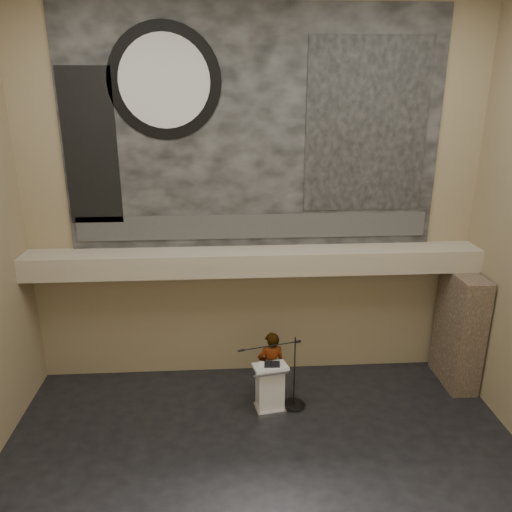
{
  "coord_description": "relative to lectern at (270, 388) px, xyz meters",
  "views": [
    {
      "loc": [
        -0.64,
        -6.77,
        6.59
      ],
      "look_at": [
        0.0,
        3.2,
        3.2
      ],
      "focal_mm": 35.0,
      "sensor_mm": 36.0,
      "label": 1
    }
  ],
  "objects": [
    {
      "name": "floor",
      "position": [
        -0.24,
        -2.29,
        -0.55
      ],
      "size": [
        10.0,
        10.0,
        0.0
      ],
      "primitive_type": "plane",
      "color": "black",
      "rests_on": "ground"
    },
    {
      "name": "wall_back",
      "position": [
        -0.24,
        1.71,
        3.7
      ],
      "size": [
        10.0,
        0.02,
        8.5
      ],
      "primitive_type": "cube",
      "color": "#8B7A58",
      "rests_on": "floor"
    },
    {
      "name": "wall_front",
      "position": [
        -0.24,
        -6.29,
        3.7
      ],
      "size": [
        10.0,
        0.02,
        8.5
      ],
      "primitive_type": "cube",
      "color": "#8B7A58",
      "rests_on": "floor"
    },
    {
      "name": "soffit",
      "position": [
        -0.24,
        1.31,
        2.4
      ],
      "size": [
        10.0,
        0.8,
        0.5
      ],
      "primitive_type": "cube",
      "color": "gray",
      "rests_on": "wall_back"
    },
    {
      "name": "sprinkler_left",
      "position": [
        -1.84,
        1.26,
        2.12
      ],
      "size": [
        0.04,
        0.04,
        0.06
      ],
      "primitive_type": "cylinder",
      "color": "#B2893D",
      "rests_on": "soffit"
    },
    {
      "name": "sprinkler_right",
      "position": [
        1.66,
        1.26,
        2.12
      ],
      "size": [
        0.04,
        0.04,
        0.06
      ],
      "primitive_type": "cylinder",
      "color": "#B2893D",
      "rests_on": "soffit"
    },
    {
      "name": "banner",
      "position": [
        -0.24,
        1.68,
        5.15
      ],
      "size": [
        8.0,
        0.05,
        5.0
      ],
      "primitive_type": "cube",
      "color": "black",
      "rests_on": "wall_back"
    },
    {
      "name": "banner_text_strip",
      "position": [
        -0.24,
        1.64,
        3.1
      ],
      "size": [
        7.76,
        0.02,
        0.55
      ],
      "primitive_type": "cube",
      "color": "#303030",
      "rests_on": "banner"
    },
    {
      "name": "banner_clock_rim",
      "position": [
        -2.04,
        1.64,
        6.15
      ],
      "size": [
        2.3,
        0.02,
        2.3
      ],
      "primitive_type": "cylinder",
      "rotation": [
        1.57,
        0.0,
        0.0
      ],
      "color": "black",
      "rests_on": "banner"
    },
    {
      "name": "banner_clock_face",
      "position": [
        -2.04,
        1.62,
        6.15
      ],
      "size": [
        1.84,
        0.02,
        1.84
      ],
      "primitive_type": "cylinder",
      "rotation": [
        1.57,
        0.0,
        0.0
      ],
      "color": "silver",
      "rests_on": "banner"
    },
    {
      "name": "banner_building_print",
      "position": [
        2.16,
        1.64,
        5.25
      ],
      "size": [
        2.6,
        0.02,
        3.6
      ],
      "primitive_type": "cube",
      "color": "black",
      "rests_on": "banner"
    },
    {
      "name": "banner_brick_print",
      "position": [
        -3.64,
        1.64,
        4.85
      ],
      "size": [
        1.1,
        0.02,
        3.2
      ],
      "primitive_type": "cube",
      "color": "black",
      "rests_on": "banner"
    },
    {
      "name": "stone_pier",
      "position": [
        4.41,
        0.86,
        0.8
      ],
      "size": [
        0.6,
        1.4,
        2.7
      ],
      "primitive_type": "cube",
      "color": "#423328",
      "rests_on": "floor"
    },
    {
      "name": "lectern",
      "position": [
        0.0,
        0.0,
        0.0
      ],
      "size": [
        0.77,
        0.61,
        1.13
      ],
      "rotation": [
        0.0,
        0.0,
        0.17
      ],
      "color": "silver",
      "rests_on": "floor"
    },
    {
      "name": "binder",
      "position": [
        0.04,
        -0.01,
        0.56
      ],
      "size": [
        0.34,
        0.28,
        0.04
      ],
      "primitive_type": "cube",
      "rotation": [
        0.0,
        0.0,
        -0.08
      ],
      "color": "black",
      "rests_on": "lectern"
    },
    {
      "name": "papers",
      "position": [
        -0.13,
        -0.01,
        0.55
      ],
      "size": [
        0.27,
        0.35,
        0.0
      ],
      "primitive_type": "cube",
      "rotation": [
        0.0,
        0.0,
        -0.15
      ],
      "color": "silver",
      "rests_on": "lectern"
    },
    {
      "name": "speaker_person",
      "position": [
        0.06,
        0.38,
        0.27
      ],
      "size": [
        0.65,
        0.47,
        1.65
      ],
      "primitive_type": "imported",
      "rotation": [
        0.0,
        0.0,
        3.26
      ],
      "color": "white",
      "rests_on": "floor"
    },
    {
      "name": "mic_stand",
      "position": [
        0.49,
        0.12,
        -0.3
      ],
      "size": [
        1.46,
        0.57,
        1.66
      ],
      "rotation": [
        0.0,
        0.0,
        0.24
      ],
      "color": "black",
      "rests_on": "floor"
    }
  ]
}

